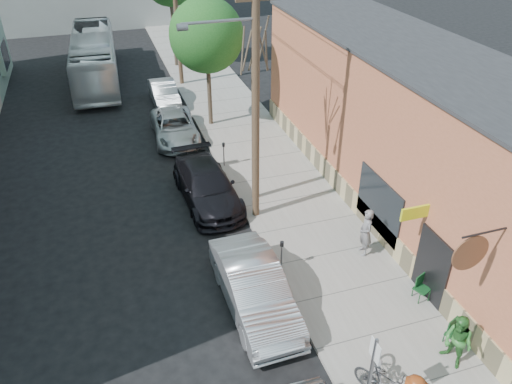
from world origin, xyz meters
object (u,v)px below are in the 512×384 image
object	(u,v)px
patio_chair_a	(422,289)
car_1	(255,289)
patio_chair_b	(455,335)
sign_post	(371,370)
parking_meter_far	(224,151)
utility_pole_near	(254,96)
patron_green	(458,342)
patron_grey	(366,232)
car_3	(175,127)
car_4	(164,93)
bus	(94,58)
car_2	(207,186)
tree_leafy_mid	(206,36)
parked_bike_b	(380,377)
parking_meter_near	(282,251)
tree_bare	(254,136)

from	to	relation	value
patio_chair_a	car_1	world-z (taller)	car_1
patio_chair_b	sign_post	bearing A→B (deg)	176.23
parking_meter_far	car_1	world-z (taller)	car_1
utility_pole_near	patron_green	distance (m)	10.49
patron_grey	patio_chair_a	bearing A→B (deg)	23.61
utility_pole_near	car_3	size ratio (longest dim) A/B	2.03
patio_chair_a	car_4	distance (m)	20.67
patron_green	bus	xyz separation A→B (m)	(-8.55, 28.20, 0.61)
patron_grey	car_2	world-z (taller)	patron_grey
tree_leafy_mid	car_4	world-z (taller)	tree_leafy_mid
sign_post	bus	world-z (taller)	bus
patron_grey	parked_bike_b	size ratio (longest dim) A/B	0.93
utility_pole_near	patron_grey	xyz separation A→B (m)	(3.12, -3.69, -4.30)
parking_meter_near	patio_chair_a	bearing A→B (deg)	-35.94
parking_meter_near	car_1	world-z (taller)	car_1
parking_meter_far	patio_chair_a	size ratio (longest dim) A/B	1.41
parking_meter_near	parking_meter_far	xyz separation A→B (m)	(0.00, 8.03, 0.00)
bus	tree_bare	bearing A→B (deg)	-69.56
parking_meter_near	car_3	size ratio (longest dim) A/B	0.25
sign_post	bus	xyz separation A→B (m)	(-5.35, 28.82, -0.18)
patio_chair_b	tree_leafy_mid	bearing A→B (deg)	78.23
patron_grey	patron_green	world-z (taller)	patron_grey
car_1	bus	xyz separation A→B (m)	(-3.80, 24.18, 0.81)
car_1	patio_chair_b	bearing A→B (deg)	-34.74
parked_bike_b	parking_meter_far	bearing A→B (deg)	118.16
parking_meter_near	patio_chair_b	size ratio (longest dim) A/B	1.41
patio_chair_b	bus	distance (m)	29.08
tree_leafy_mid	patron_green	size ratio (longest dim) A/B	3.90
utility_pole_near	car_1	size ratio (longest dim) A/B	1.95
patio_chair_a	car_2	bearing A→B (deg)	100.51
utility_pole_near	parked_bike_b	bearing A→B (deg)	-86.02
car_2	bus	bearing A→B (deg)	99.59
parking_meter_far	car_1	size ratio (longest dim) A/B	0.24
car_4	bus	bearing A→B (deg)	123.43
parking_meter_far	car_4	world-z (taller)	car_4
tree_bare	tree_leafy_mid	world-z (taller)	tree_leafy_mid
parking_meter_far	car_4	xyz separation A→B (m)	(-1.45, 9.09, -0.28)
patron_grey	sign_post	bearing A→B (deg)	-18.07
patio_chair_a	patron_green	size ratio (longest dim) A/B	0.49
car_2	parking_meter_near	bearing A→B (deg)	-77.83
patio_chair_b	bus	world-z (taller)	bus
utility_pole_near	patio_chair_b	distance (m)	10.36
tree_bare	tree_leafy_mid	bearing A→B (deg)	90.00
parking_meter_near	car_2	world-z (taller)	car_2
patron_green	car_1	xyz separation A→B (m)	(-4.75, 4.02, -0.20)
car_1	bus	bearing A→B (deg)	97.90
tree_leafy_mid	car_4	xyz separation A→B (m)	(-2.00, 4.03, -4.44)
car_3	bus	size ratio (longest dim) A/B	0.41
sign_post	car_2	world-z (taller)	sign_post
tree_bare	parked_bike_b	world-z (taller)	tree_bare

